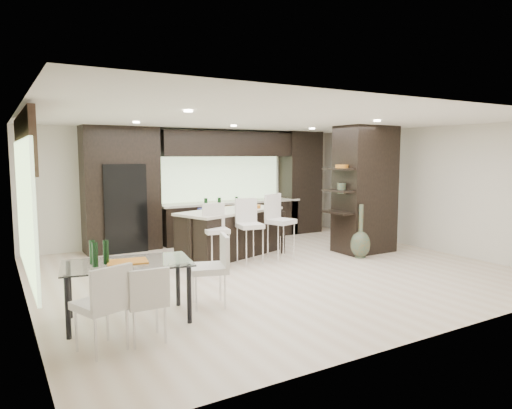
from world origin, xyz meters
TOP-DOWN VIEW (x-y plane):
  - ground at (0.00, 0.00)m, footprint 8.00×8.00m
  - back_wall at (0.00, 3.50)m, footprint 8.00×0.02m
  - left_wall at (-4.00, 0.00)m, footprint 0.02×7.00m
  - right_wall at (4.00, 0.00)m, footprint 0.02×7.00m
  - ceiling at (0.00, 0.00)m, footprint 8.00×7.00m
  - window_left at (-3.96, 0.20)m, footprint 0.04×3.20m
  - window_back at (0.60, 3.46)m, footprint 3.40×0.04m
  - stone_accent at (-3.93, 0.20)m, footprint 0.08×3.00m
  - ceiling_spots at (0.00, 0.25)m, footprint 4.00×3.00m
  - back_cabinetry at (0.50, 3.17)m, footprint 6.80×0.68m
  - refrigerator at (-1.90, 3.12)m, footprint 0.90×0.68m
  - partition_column at (2.60, 0.40)m, footprint 1.20×0.80m
  - kitchen_island at (-0.09, 1.50)m, footprint 2.50×1.71m
  - stool_left at (-0.80, 0.69)m, footprint 0.50×0.50m
  - stool_mid at (-0.09, 0.68)m, footprint 0.50×0.50m
  - stool_right at (0.62, 0.67)m, footprint 0.59×0.59m
  - bench at (0.03, 2.05)m, footprint 1.53×0.85m
  - floor_vase at (2.10, -0.03)m, footprint 0.43×0.43m
  - dining_table at (-2.93, -1.20)m, footprint 1.68×1.13m
  - chair_near at (-2.93, -1.94)m, footprint 0.45×0.45m
  - chair_far at (-3.42, -1.96)m, footprint 0.61×0.61m
  - chair_end at (-1.82, -1.20)m, footprint 0.62×0.62m

SIDE VIEW (x-z plane):
  - ground at x=0.00m, z-range 0.00..0.00m
  - bench at x=0.03m, z-range 0.00..0.56m
  - dining_table at x=-2.93m, z-range 0.00..0.75m
  - chair_near at x=-2.93m, z-range 0.00..0.81m
  - chair_far at x=-3.42m, z-range 0.00..0.88m
  - chair_end at x=-1.82m, z-range 0.00..0.92m
  - kitchen_island at x=-0.09m, z-range 0.00..0.96m
  - stool_left at x=-0.80m, z-range 0.00..0.96m
  - stool_mid at x=-0.09m, z-range 0.00..1.01m
  - stool_right at x=0.62m, z-range 0.00..1.06m
  - floor_vase at x=2.10m, z-range 0.00..1.10m
  - refrigerator at x=-1.90m, z-range 0.00..1.90m
  - back_wall at x=0.00m, z-range 0.00..2.70m
  - left_wall at x=-4.00m, z-range 0.00..2.70m
  - right_wall at x=4.00m, z-range 0.00..2.70m
  - window_left at x=-3.96m, z-range 0.40..2.30m
  - back_cabinetry at x=0.50m, z-range 0.00..2.70m
  - partition_column at x=2.60m, z-range 0.00..2.70m
  - window_back at x=0.60m, z-range 0.95..2.15m
  - stone_accent at x=-3.93m, z-range 1.85..2.65m
  - ceiling_spots at x=0.00m, z-range 2.67..2.69m
  - ceiling at x=0.00m, z-range 2.69..2.71m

